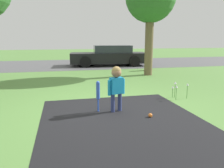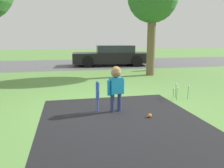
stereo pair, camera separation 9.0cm
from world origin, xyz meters
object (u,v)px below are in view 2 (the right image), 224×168
fire_hydrant (151,63)px  parked_car (112,56)px  baseball_bat (98,92)px  sports_ball (150,116)px  child (116,83)px

fire_hydrant → parked_car: (-1.41, 2.50, 0.21)m
baseball_bat → parked_car: parked_car is taller
sports_ball → fire_hydrant: fire_hydrant is taller
parked_car → sports_ball: bearing=88.0°
child → baseball_bat: size_ratio=1.47×
child → fire_hydrant: 6.52m
child → baseball_bat: bearing=152.6°
child → baseball_bat: (-0.38, 0.08, -0.20)m
fire_hydrant → parked_car: bearing=119.5°
child → sports_ball: bearing=-56.4°
sports_ball → baseball_bat: bearing=148.2°
fire_hydrant → parked_car: 2.88m
baseball_bat → sports_ball: bearing=-31.8°
fire_hydrant → baseball_bat: bearing=-121.5°
child → parked_car: bearing=63.6°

